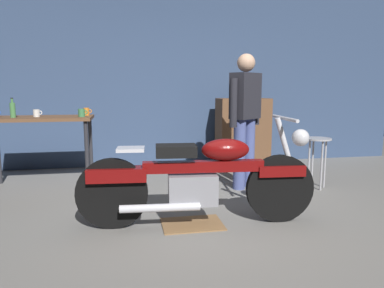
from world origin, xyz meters
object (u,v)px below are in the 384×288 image
Objects in this scene: motorcycle at (200,177)px; mug_orange_travel at (87,112)px; shop_stool at (318,149)px; mug_green_speckled at (82,113)px; mug_white_ceramic at (37,113)px; person_standing at (245,115)px; bottle at (13,110)px; wooden_dresser at (243,133)px.

mug_orange_travel reaches higher than motorcycle.
shop_stool is 3.00m from mug_green_speckled.
mug_white_ceramic is at bearing 169.95° from mug_green_speckled.
mug_orange_travel is at bearing 81.49° from mug_green_speckled.
person_standing is 15.46× the size of mug_white_ceramic.
bottle reaches higher than shop_stool.
mug_orange_travel is 0.45× the size of bottle.
mug_green_speckled is (-2.90, 0.62, 0.45)m from shop_stool.
shop_stool is (1.71, 0.94, 0.05)m from motorcycle.
mug_white_ceramic is 0.45× the size of bottle.
bottle is at bearing -162.16° from mug_white_ceramic.
person_standing is at bearing 59.10° from motorcycle.
motorcycle is at bearing -151.14° from shop_stool.
mug_green_speckled is 0.48× the size of bottle.
motorcycle is at bearing -117.24° from wooden_dresser.
bottle is (-3.17, -0.71, 0.45)m from wooden_dresser.
wooden_dresser is at bearing 111.43° from shop_stool.
mug_white_ceramic is at bearing -166.66° from mug_orange_travel.
mug_green_speckled is 0.81m from bottle.
person_standing is 2.04m from mug_green_speckled.
mug_green_speckled is (-2.37, -0.73, 0.40)m from wooden_dresser.
wooden_dresser reaches higher than mug_white_ceramic.
bottle is at bearing 178.82° from mug_green_speckled.
mug_orange_travel is at bearing 14.71° from bottle.
shop_stool is at bearing -12.05° from mug_green_speckled.
shop_stool is at bearing 33.41° from motorcycle.
motorcycle is at bearing -57.35° from mug_orange_travel.
motorcycle is 2.46m from mug_white_ceramic.
mug_orange_travel is 0.93× the size of mug_green_speckled.
mug_orange_travel is at bearing 163.34° from shop_stool.
person_standing is 15.47× the size of mug_orange_travel.
motorcycle is 1.48m from person_standing.
motorcycle is at bearing -52.72° from mug_green_speckled.
mug_green_speckled is at bearing 131.83° from motorcycle.
mug_orange_travel is (-1.96, 0.66, 0.03)m from person_standing.
mug_orange_travel is at bearing -168.07° from wooden_dresser.
bottle reaches higher than wooden_dresser.
wooden_dresser is 10.18× the size of mug_white_ceramic.
wooden_dresser is (0.37, 1.15, -0.38)m from person_standing.
mug_orange_travel reaches higher than mug_white_ceramic.
wooden_dresser reaches higher than mug_green_speckled.
mug_white_ceramic is (-3.45, 0.72, 0.45)m from shop_stool.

